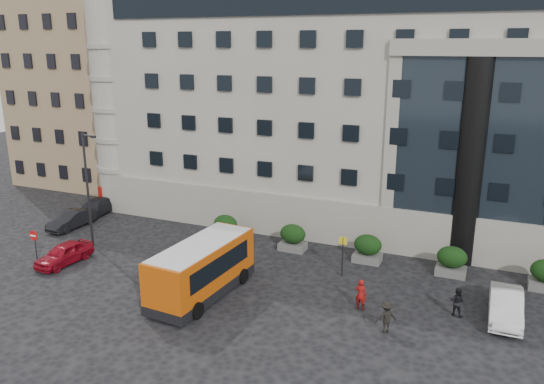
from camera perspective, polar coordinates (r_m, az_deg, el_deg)
The scene contains 22 objects.
ground at distance 30.75m, azimuth -5.22°, elevation -10.87°, with size 120.00×120.00×0.00m, color black.
civic_building at distance 46.91m, azimuth 14.29°, elevation 9.43°, with size 44.00×24.00×18.00m, color gray.
entrance_column at distance 35.17m, azimuth 20.56°, elevation 2.84°, with size 1.80×1.80×13.00m, color black.
apartment_near at distance 57.88m, azimuth -17.38°, elevation 11.30°, with size 14.00×14.00×20.00m, color #987858.
apartment_far at distance 74.08m, azimuth -10.09°, elevation 13.34°, with size 13.00×13.00×22.00m, color #80604A.
hedge_a at distance 38.47m, azimuth -5.02°, elevation -3.79°, with size 1.80×1.26×1.84m.
hedge_b at distance 36.43m, azimuth 2.25°, elevation -4.88°, with size 1.80×1.26×1.84m.
hedge_c at distance 35.05m, azimuth 10.25°, elevation -5.98°, with size 1.80×1.26×1.84m.
hedge_d at distance 34.41m, azimuth 18.76°, elevation -7.02°, with size 1.80×1.26×1.84m.
street_lamp at distance 38.19m, azimuth -19.18°, elevation 0.63°, with size 1.16×0.18×8.00m.
bus_stop_sign at distance 32.42m, azimuth 7.62°, elevation -6.16°, with size 0.50×0.08×2.52m.
no_entry_sign at distance 37.00m, azimuth -24.19°, elevation -4.79°, with size 0.64×0.16×2.32m.
minibus at distance 30.06m, azimuth -7.56°, elevation -8.02°, with size 3.18×7.55×3.09m.
red_truck at distance 48.81m, azimuth -15.06°, elevation 0.50°, with size 2.75×5.23×2.72m.
parked_car_a at distance 36.83m, azimuth -21.46°, elevation -6.19°, with size 1.61×4.01×1.36m, color maroon.
parked_car_b at distance 43.57m, azimuth -20.76°, elevation -2.80°, with size 1.41×4.06×1.34m, color black.
parked_car_c at distance 46.15m, azimuth -18.47°, elevation -1.59°, with size 1.84×4.52×1.31m, color black.
parked_car_d at distance 48.92m, azimuth -8.26°, elevation 0.04°, with size 2.21×4.79×1.33m, color black.
white_taxi at distance 30.27m, azimuth 23.85°, elevation -11.14°, with size 1.57×4.50×1.48m, color silver.
pedestrian_a at distance 29.09m, azimuth 9.52°, elevation -10.80°, with size 0.62×0.41×1.70m, color maroon.
pedestrian_b at distance 29.70m, azimuth 19.28°, elevation -11.08°, with size 0.76×0.60×1.57m, color black.
pedestrian_c at distance 27.17m, azimuth 12.19°, elevation -13.00°, with size 1.08×0.62×1.67m, color black.
Camera 1 is at (13.30, -24.10, 13.71)m, focal length 35.00 mm.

